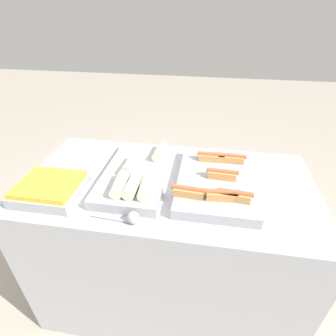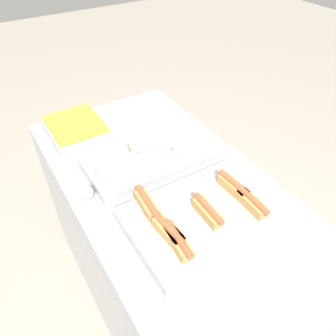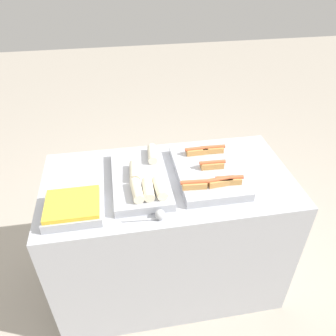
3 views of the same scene
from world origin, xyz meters
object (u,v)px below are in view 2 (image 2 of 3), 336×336
at_px(tray_side_front, 76,129).
at_px(serving_spoon_near, 86,191).
at_px(tray_hotdogs, 203,216).
at_px(tray_wraps, 146,157).

relative_size(tray_side_front, serving_spoon_near, 1.36).
xyz_separation_m(tray_hotdogs, tray_side_front, (-0.76, -0.19, 0.00)).
bearing_deg(serving_spoon_near, tray_hotdogs, 41.47).
xyz_separation_m(tray_wraps, tray_side_front, (-0.37, -0.18, -0.00)).
xyz_separation_m(tray_hotdogs, tray_wraps, (-0.39, -0.01, 0.00)).
distance_m(tray_hotdogs, tray_side_front, 0.78).
height_order(tray_wraps, serving_spoon_near, tray_wraps).
xyz_separation_m(tray_side_front, serving_spoon_near, (0.42, -0.11, -0.01)).
bearing_deg(serving_spoon_near, tray_side_front, 164.76).
height_order(tray_hotdogs, serving_spoon_near, tray_hotdogs).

